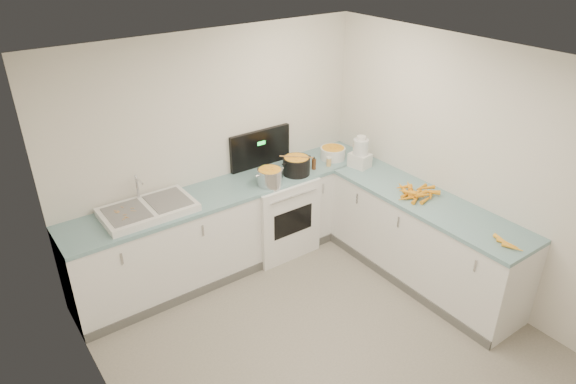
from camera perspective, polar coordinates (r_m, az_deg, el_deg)
floor at (r=4.79m, az=5.03°, el=-17.34°), size 3.50×4.00×0.00m
ceiling at (r=3.50m, az=6.76°, el=12.93°), size 3.50×4.00×0.00m
wall_back at (r=5.47m, az=-8.12°, el=4.57°), size 3.50×0.00×2.50m
wall_left at (r=3.33m, az=-18.38°, el=-13.96°), size 0.00×4.00×2.50m
wall_right at (r=5.20m, az=20.47°, el=1.73°), size 0.00×4.00×2.50m
counter_back at (r=5.59m, az=-6.11°, el=-3.76°), size 3.50×0.62×0.94m
counter_right at (r=5.50m, az=14.81°, el=-5.22°), size 0.62×2.20×0.94m
stove at (r=5.83m, az=-1.38°, el=-2.15°), size 0.76×0.65×1.36m
sink at (r=5.03m, az=-15.28°, el=-1.88°), size 0.86×0.52×0.31m
steel_pot at (r=5.36m, az=-2.03°, el=1.58°), size 0.34×0.34×0.19m
black_pot at (r=5.59m, az=0.94°, el=2.84°), size 0.37×0.37×0.21m
wooden_spoon at (r=5.54m, az=0.95°, el=3.93°), size 0.28×0.26×0.02m
mixing_bowl at (r=5.99m, az=5.00°, el=4.32°), size 0.33×0.33×0.13m
extract_bottle at (r=5.71m, az=2.89°, el=3.12°), size 0.05×0.05×0.12m
spice_jar at (r=5.80m, az=4.55°, el=3.33°), size 0.05×0.05×0.09m
food_processor at (r=5.78m, az=8.04°, el=4.23°), size 0.21×0.25×0.37m
carrot_pile at (r=5.31m, az=13.97°, el=-0.05°), size 0.48×0.45×0.09m
peeled_carrots at (r=4.77m, az=23.19°, el=-5.29°), size 0.11×0.30×0.04m
peelings at (r=4.95m, az=-17.88°, el=-2.24°), size 0.20×0.25×0.01m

